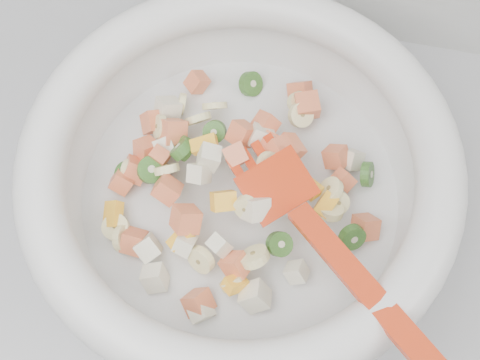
# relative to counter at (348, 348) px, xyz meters

# --- Properties ---
(counter) EXTENTS (2.00, 0.60, 0.90)m
(counter) POSITION_rel_counter_xyz_m (0.00, 0.00, 0.00)
(counter) COLOR #9FA0A4
(counter) RESTS_ON ground
(mixing_bowl) EXTENTS (0.42, 0.41, 0.13)m
(mixing_bowl) POSITION_rel_counter_xyz_m (-0.19, 0.04, 0.51)
(mixing_bowl) COLOR silver
(mixing_bowl) RESTS_ON counter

